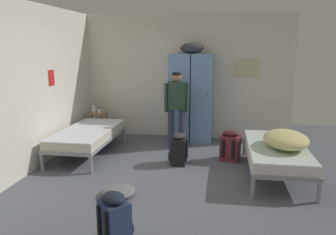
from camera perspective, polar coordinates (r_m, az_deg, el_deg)
name	(u,v)px	position (r m, az deg, el deg)	size (l,w,h in m)	color
ground_plane	(165,184)	(5.04, -0.50, -11.26)	(8.62, 8.62, 0.00)	#565B66
room_backdrop	(111,83)	(6.18, -9.75, 5.86)	(4.54, 5.45, 2.69)	silver
locker_bank	(191,96)	(7.08, 3.98, 3.71)	(0.90, 0.55, 2.07)	#6B93C6
shelf_unit	(98,122)	(7.54, -11.97, -0.83)	(0.38, 0.30, 0.57)	#99704C
bed_right	(276,152)	(5.52, 18.02, -5.57)	(0.90, 1.90, 0.49)	gray
bed_left_rear	(88,135)	(6.41, -13.58, -2.88)	(0.90, 1.90, 0.49)	gray
bedding_heap	(286,139)	(5.37, 19.52, -3.55)	(0.66, 0.88, 0.25)	#D1C67F
person_traveler	(176,103)	(6.50, 1.45, 2.52)	(0.47, 0.26, 1.52)	#2D334C
water_bottle	(94,108)	(7.53, -12.59, 1.55)	(0.07, 0.07, 0.20)	white
lotion_bottle	(99,110)	(7.42, -11.67, 1.19)	(0.06, 0.06, 0.13)	white
backpack_maroon	(230,146)	(6.03, 10.64, -4.88)	(0.38, 0.39, 0.55)	maroon
backpack_navy	(115,219)	(3.62, -9.01, -16.81)	(0.42, 0.42, 0.55)	navy
backpack_black	(178,149)	(5.76, 1.78, -5.49)	(0.34, 0.32, 0.55)	black
clothes_pile_grey	(119,192)	(4.71, -8.45, -12.43)	(0.45, 0.49, 0.11)	slate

